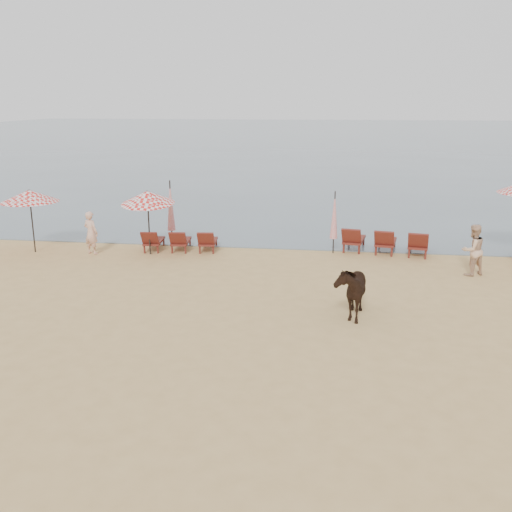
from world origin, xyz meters
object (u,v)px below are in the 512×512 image
Objects in this scene: umbrella_closed_left at (171,206)px; beachgoer_right_a at (473,250)px; lounger_cluster_left at (180,241)px; lounger_cluster_right at (385,241)px; umbrella_closed_right at (334,215)px; cow at (350,289)px; beachgoer_left at (91,233)px; umbrella_open_left_b at (147,197)px; umbrella_open_left_a at (30,196)px.

umbrella_closed_left is 10.50m from beachgoer_right_a.
lounger_cluster_left is 1.42m from umbrella_closed_left.
umbrella_closed_left is (-0.51, 0.71, 1.12)m from lounger_cluster_left.
lounger_cluster_right is 1.43× the size of umbrella_closed_right.
lounger_cluster_right is 2.05m from umbrella_closed_right.
beachgoer_left is at bearing 155.45° from cow.
beachgoer_left is (-8.44, -1.25, -0.60)m from umbrella_closed_right.
umbrella_closed_right reaches higher than beachgoer_left.
lounger_cluster_left is 1.63× the size of cow.
lounger_cluster_right is at bearing -3.03° from umbrella_open_left_b.
cow is at bearing -44.64° from umbrella_closed_left.
beachgoer_right_a is (10.22, -2.32, -0.70)m from umbrella_closed_left.
umbrella_open_left_a is at bearing -161.81° from umbrella_closed_left.
lounger_cluster_right is 6.45m from cow.
umbrella_closed_left is 1.52× the size of beachgoer_right_a.
umbrella_open_left_b reaches higher than lounger_cluster_right.
umbrella_open_left_a is 1.47× the size of beachgoer_left.
beachgoer_right_a is at bearing -12.80° from umbrella_closed_left.
lounger_cluster_right is 1.41× the size of umbrella_open_left_a.
umbrella_open_left_b is 1.42× the size of cow.
beachgoer_right_a is at bearing -16.75° from umbrella_open_left_a.
umbrella_closed_left is 5.97m from umbrella_closed_right.
umbrella_open_left_b is at bearing -34.52° from beachgoer_right_a.
umbrella_closed_right is 1.45× the size of beachgoer_left.
umbrella_open_left_a is (-5.14, -0.81, 1.63)m from lounger_cluster_left.
umbrella_open_left_a is 2.49m from beachgoer_left.
lounger_cluster_left is at bearing 19.34° from umbrella_open_left_b.
umbrella_closed_right is at bearing -162.85° from lounger_cluster_right.
beachgoer_right_a is (3.82, 4.00, 0.10)m from cow.
lounger_cluster_right reaches higher than lounger_cluster_left.
umbrella_closed_left reaches higher than umbrella_open_left_a.
lounger_cluster_left is 9.85m from beachgoer_right_a.
cow is at bearing 171.22° from beachgoer_left.
lounger_cluster_left is 1.21× the size of umbrella_closed_right.
beachgoer_right_a is (4.25, -2.06, -0.56)m from umbrella_closed_right.
umbrella_closed_left reaches higher than lounger_cluster_left.
umbrella_open_left_b reaches higher than beachgoer_right_a.
umbrella_open_left_a is at bearing -173.20° from umbrella_closed_right.
beachgoer_left is (-2.48, -1.51, -0.74)m from umbrella_closed_left.
umbrella_open_left_a is at bearing 20.04° from beachgoer_left.
umbrella_closed_left is 1.60× the size of beachgoer_left.
beachgoer_left reaches higher than lounger_cluster_left.
beachgoer_left reaches higher than lounger_cluster_right.
umbrella_open_left_b reaches higher than beachgoer_left.
umbrella_closed_right is 4.76m from beachgoer_right_a.
umbrella_closed_right is 8.55m from beachgoer_left.
lounger_cluster_left is 5.56m from umbrella_closed_right.
umbrella_open_left_a is 1.40× the size of beachgoer_right_a.
lounger_cluster_left is at bearing -164.82° from lounger_cluster_right.
umbrella_open_left_a is at bearing 160.39° from cow.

